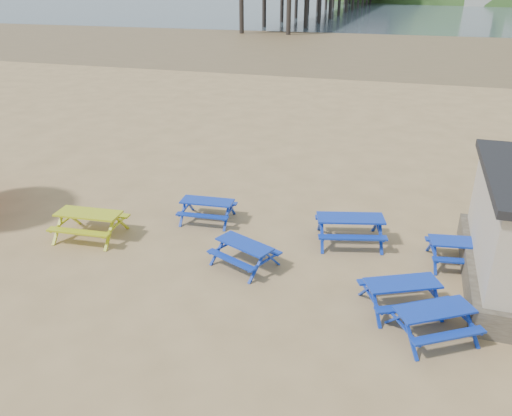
% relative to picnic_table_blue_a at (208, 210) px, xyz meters
% --- Properties ---
extents(ground, '(400.00, 400.00, 0.00)m').
position_rel_picnic_table_blue_a_xyz_m(ground, '(1.19, -2.14, -0.37)').
color(ground, tan).
rests_on(ground, ground).
extents(wet_sand, '(400.00, 400.00, 0.00)m').
position_rel_picnic_table_blue_a_xyz_m(wet_sand, '(1.19, 52.86, -0.36)').
color(wet_sand, olive).
rests_on(wet_sand, ground).
extents(sea, '(400.00, 400.00, 0.00)m').
position_rel_picnic_table_blue_a_xyz_m(sea, '(1.19, 167.86, -0.36)').
color(sea, '#465764').
rests_on(sea, ground).
extents(picnic_table_blue_a, '(1.86, 1.55, 0.73)m').
position_rel_picnic_table_blue_a_xyz_m(picnic_table_blue_a, '(0.00, 0.00, 0.00)').
color(picnic_table_blue_a, '#1348B4').
rests_on(picnic_table_blue_a, ground).
extents(picnic_table_blue_b, '(2.37, 2.10, 0.85)m').
position_rel_picnic_table_blue_a_xyz_m(picnic_table_blue_b, '(4.76, -0.10, 0.06)').
color(picnic_table_blue_b, '#1348B4').
rests_on(picnic_table_blue_b, ground).
extents(picnic_table_blue_c, '(2.00, 1.72, 0.75)m').
position_rel_picnic_table_blue_a_xyz_m(picnic_table_blue_c, '(7.96, -0.51, 0.01)').
color(picnic_table_blue_c, '#1348B4').
rests_on(picnic_table_blue_c, ground).
extents(picnic_table_blue_d, '(2.07, 1.90, 0.70)m').
position_rel_picnic_table_blue_a_xyz_m(picnic_table_blue_d, '(2.13, -2.39, -0.01)').
color(picnic_table_blue_d, '#1348B4').
rests_on(picnic_table_blue_d, ground).
extents(picnic_table_blue_e, '(2.24, 2.08, 0.75)m').
position_rel_picnic_table_blue_a_xyz_m(picnic_table_blue_e, '(6.44, -3.17, 0.01)').
color(picnic_table_blue_e, '#1348B4').
rests_on(picnic_table_blue_e, ground).
extents(picnic_table_blue_f, '(2.23, 2.13, 0.73)m').
position_rel_picnic_table_blue_a_xyz_m(picnic_table_blue_f, '(7.17, -4.04, 0.00)').
color(picnic_table_blue_f, '#1348B4').
rests_on(picnic_table_blue_f, ground).
extents(picnic_table_yellow, '(2.14, 1.79, 0.84)m').
position_rel_picnic_table_blue_a_xyz_m(picnic_table_yellow, '(-3.06, -2.21, 0.05)').
color(picnic_table_yellow, '#B9C015').
rests_on(picnic_table_yellow, ground).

